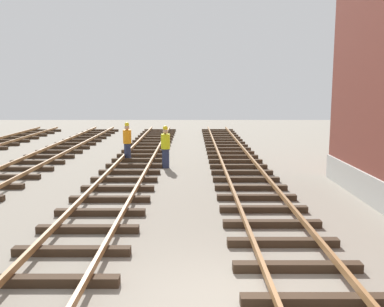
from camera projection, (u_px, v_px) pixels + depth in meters
The scene contains 5 objects.
ground_plane at pixel (226, 306), 7.07m from camera, with size 80.00×80.00×0.00m, color gray.
track_near_building at pixel (318, 299), 7.05m from camera, with size 2.50×57.30×0.32m.
track_centre at pixel (36, 298), 7.06m from camera, with size 2.50×57.30×0.32m.
track_worker_foreground at pixel (166, 147), 18.95m from camera, with size 0.40×0.40×1.87m.
track_worker_distant at pixel (128, 142), 20.77m from camera, with size 0.40×0.40×1.87m.
Camera 1 is at (-0.54, -6.61, 3.54)m, focal length 40.50 mm.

